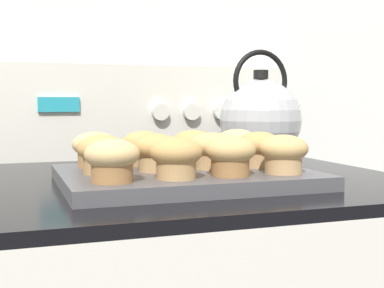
{
  "coord_description": "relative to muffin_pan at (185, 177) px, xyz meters",
  "views": [
    {
      "loc": [
        -0.28,
        -0.55,
        1.04
      ],
      "look_at": [
        0.0,
        0.27,
        0.97
      ],
      "focal_mm": 50.0,
      "sensor_mm": 36.0,
      "label": 1
    }
  ],
  "objects": [
    {
      "name": "wall_back",
      "position": [
        0.01,
        0.48,
        0.28
      ],
      "size": [
        8.0,
        0.05,
        2.4
      ],
      "color": "silver",
      "rests_on": "ground_plane"
    },
    {
      "name": "control_panel",
      "position": [
        0.01,
        0.42,
        0.1
      ],
      "size": [
        0.77,
        0.07,
        0.22
      ],
      "color": "silver",
      "rests_on": "stove_range"
    },
    {
      "name": "muffin_pan",
      "position": [
        0.0,
        0.0,
        0.0
      ],
      "size": [
        0.4,
        0.31,
        0.02
      ],
      "color": "#4C4C51",
      "rests_on": "stove_range"
    },
    {
      "name": "muffin_r0_c0",
      "position": [
        -0.14,
        -0.09,
        0.04
      ],
      "size": [
        0.08,
        0.08,
        0.06
      ],
      "color": "olive",
      "rests_on": "muffin_pan"
    },
    {
      "name": "muffin_r0_c1",
      "position": [
        -0.04,
        -0.09,
        0.04
      ],
      "size": [
        0.08,
        0.08,
        0.06
      ],
      "color": "tan",
      "rests_on": "muffin_pan"
    },
    {
      "name": "muffin_r0_c2",
      "position": [
        0.04,
        -0.09,
        0.04
      ],
      "size": [
        0.08,
        0.08,
        0.06
      ],
      "color": "olive",
      "rests_on": "muffin_pan"
    },
    {
      "name": "muffin_r0_c3",
      "position": [
        0.13,
        -0.09,
        0.04
      ],
      "size": [
        0.08,
        0.08,
        0.06
      ],
      "color": "tan",
      "rests_on": "muffin_pan"
    },
    {
      "name": "muffin_r1_c0",
      "position": [
        -0.13,
        0.0,
        0.04
      ],
      "size": [
        0.08,
        0.08,
        0.06
      ],
      "color": "#A37A4C",
      "rests_on": "muffin_pan"
    },
    {
      "name": "muffin_r1_c1",
      "position": [
        -0.05,
        0.0,
        0.04
      ],
      "size": [
        0.08,
        0.08,
        0.06
      ],
      "color": "tan",
      "rests_on": "muffin_pan"
    },
    {
      "name": "muffin_r1_c2",
      "position": [
        0.05,
        0.0,
        0.04
      ],
      "size": [
        0.08,
        0.08,
        0.06
      ],
      "color": "tan",
      "rests_on": "muffin_pan"
    },
    {
      "name": "muffin_r1_c3",
      "position": [
        0.13,
        -0.0,
        0.04
      ],
      "size": [
        0.08,
        0.08,
        0.06
      ],
      "color": "tan",
      "rests_on": "muffin_pan"
    },
    {
      "name": "muffin_r2_c0",
      "position": [
        -0.13,
        0.09,
        0.04
      ],
      "size": [
        0.08,
        0.08,
        0.06
      ],
      "color": "olive",
      "rests_on": "muffin_pan"
    },
    {
      "name": "muffin_r2_c1",
      "position": [
        -0.05,
        0.09,
        0.04
      ],
      "size": [
        0.08,
        0.08,
        0.06
      ],
      "color": "#A37A4C",
      "rests_on": "muffin_pan"
    },
    {
      "name": "muffin_r2_c2",
      "position": [
        0.04,
        0.09,
        0.04
      ],
      "size": [
        0.08,
        0.08,
        0.06
      ],
      "color": "olive",
      "rests_on": "muffin_pan"
    },
    {
      "name": "muffin_r2_c3",
      "position": [
        0.13,
        0.09,
        0.04
      ],
      "size": [
        0.08,
        0.08,
        0.06
      ],
      "color": "tan",
      "rests_on": "muffin_pan"
    },
    {
      "name": "tea_kettle",
      "position": [
        0.27,
        0.26,
        0.08
      ],
      "size": [
        0.22,
        0.18,
        0.25
      ],
      "color": "#ADAFB5",
      "rests_on": "stove_range"
    }
  ]
}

